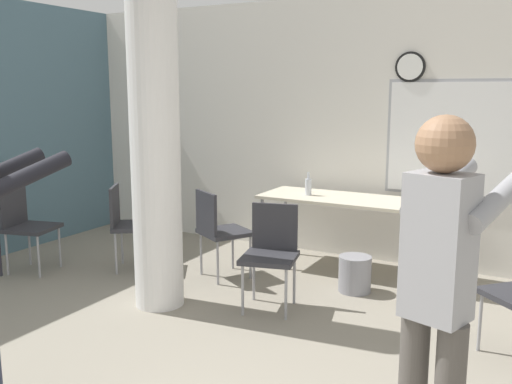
# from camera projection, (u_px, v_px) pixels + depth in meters

# --- Properties ---
(wall_back) EXTENTS (8.00, 0.15, 2.80)m
(wall_back) POSITION_uv_depth(u_px,v_px,m) (360.00, 130.00, 6.12)
(wall_back) COLOR silver
(wall_back) RESTS_ON ground_plane
(support_pillar) EXTENTS (0.41, 0.41, 2.80)m
(support_pillar) POSITION_uv_depth(u_px,v_px,m) (155.00, 142.00, 4.68)
(support_pillar) COLOR white
(support_pillar) RESTS_ON ground_plane
(folding_table) EXTENTS (1.90, 0.67, 0.76)m
(folding_table) POSITION_uv_depth(u_px,v_px,m) (354.00, 203.00, 5.69)
(folding_table) COLOR beige
(folding_table) RESTS_ON ground_plane
(bottle_on_table) EXTENTS (0.07, 0.07, 0.24)m
(bottle_on_table) POSITION_uv_depth(u_px,v_px,m) (308.00, 186.00, 5.84)
(bottle_on_table) COLOR silver
(bottle_on_table) RESTS_ON folding_table
(waste_bin) EXTENTS (0.30, 0.30, 0.33)m
(waste_bin) POSITION_uv_depth(u_px,v_px,m) (355.00, 274.00, 5.21)
(waste_bin) COLOR gray
(waste_bin) RESTS_ON ground_plane
(chair_near_pillar) EXTENTS (0.61, 0.61, 0.87)m
(chair_near_pillar) POSITION_uv_depth(u_px,v_px,m) (129.00, 220.00, 5.81)
(chair_near_pillar) COLOR #2D2D33
(chair_near_pillar) RESTS_ON ground_plane
(chair_table_left) EXTENTS (0.60, 0.60, 0.87)m
(chair_table_left) POSITION_uv_depth(u_px,v_px,m) (219.00, 227.00, 5.53)
(chair_table_left) COLOR #2D2D33
(chair_table_left) RESTS_ON ground_plane
(chair_table_front) EXTENTS (0.53, 0.53, 0.87)m
(chair_table_front) POSITION_uv_depth(u_px,v_px,m) (271.00, 249.00, 4.79)
(chair_table_front) COLOR #2D2D33
(chair_table_front) RESTS_ON ground_plane
(chair_by_left_wall) EXTENTS (0.53, 0.53, 0.87)m
(chair_by_left_wall) POSITION_uv_depth(u_px,v_px,m) (26.00, 222.00, 5.75)
(chair_by_left_wall) COLOR #2D2D33
(chair_by_left_wall) RESTS_ON ground_plane
(person_playing_side) EXTENTS (0.52, 0.72, 1.73)m
(person_playing_side) POSITION_uv_depth(u_px,v_px,m) (440.00, 284.00, 2.41)
(person_playing_side) COLOR #514C47
(person_playing_side) RESTS_ON ground_plane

